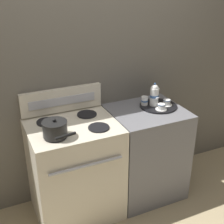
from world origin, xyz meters
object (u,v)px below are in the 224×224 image
Objects in this scene: stove at (75,170)px; teacup_left at (166,102)px; creamer_jug at (145,101)px; teacup_right at (161,107)px; teapot at (154,95)px; serving_tray at (158,106)px; saucepan at (55,129)px.

teacup_left is (0.93, 0.00, 0.49)m from stove.
teacup_right is at bearing -62.87° from creamer_jug.
teapot is 2.10× the size of teacup_left.
creamer_jug reaches higher than serving_tray.
saucepan is 1.34× the size of teapot.
stove is 0.58m from saucepan.
teacup_left is (0.11, -0.05, -0.08)m from teapot.
teacup_left is 0.21m from creamer_jug.
teacup_left is at bearing -19.13° from serving_tray.
teapot is 0.14m from teacup_left.
creamer_jug is at bearing 14.39° from saucepan.
serving_tray is at bearing -30.45° from creamer_jug.
teacup_left is at bearing -22.43° from teapot.
teapot is at bearing 157.57° from teacup_left.
teapot is 0.11m from creamer_jug.
creamer_jug is (0.75, 0.10, 0.51)m from stove.
serving_tray is at bearing 9.36° from saucepan.
teacup_right is at bearing -145.38° from teacup_left.
stove is at bearing -172.65° from creamer_jug.
creamer_jug is (-0.08, 0.05, -0.06)m from teapot.
teacup_left reaches higher than serving_tray.
stove is at bearing -176.52° from teapot.
teacup_left is 0.12m from teacup_right.
stove is 0.91m from creamer_jug.
teapot reaches higher than creamer_jug.
creamer_jug reaches higher than teacup_right.
teapot is at bearing -31.45° from creamer_jug.
stove is 2.63× the size of serving_tray.
teacup_right is at bearing 4.29° from saucepan.
teapot reaches higher than saucepan.
saucepan reaches higher than stove.
teapot is at bearing 3.48° from stove.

